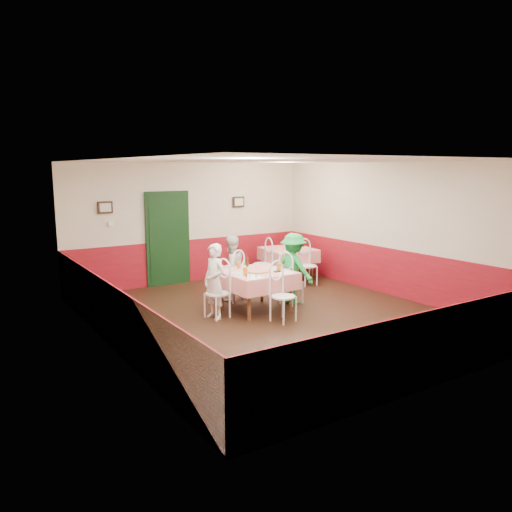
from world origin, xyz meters
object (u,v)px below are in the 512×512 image
chair_second_a (262,264)px  diner_left (214,281)px  second_table (288,264)px  pizza (258,271)px  main_table (256,291)px  chair_far (232,279)px  chair_left (217,293)px  chair_second_b (307,266)px  diner_right (293,269)px  glass_b (279,267)px  glass_c (239,265)px  chair_near (283,297)px  glass_a (245,272)px  diner_far (231,268)px  beer_bottle (247,262)px  chair_right (291,282)px  wallet (277,272)px

chair_second_a → diner_left: size_ratio=0.66×
second_table → pizza: size_ratio=2.65×
second_table → pizza: pizza is taller
main_table → chair_far: chair_far is taller
chair_left → chair_second_b: (2.98, 1.13, 0.00)m
diner_right → chair_left: bearing=78.7°
glass_b → diner_right: diner_right is taller
pizza → glass_c: glass_c is taller
chair_near → chair_second_b: (2.11, 1.95, 0.00)m
main_table → chair_left: (-0.85, -0.02, 0.08)m
second_table → glass_a: size_ratio=7.17×
main_table → glass_b: glass_b is taller
chair_second_b → diner_far: diner_far is taller
second_table → beer_bottle: 2.57m
beer_bottle → glass_b: bearing=-64.9°
chair_left → diner_right: diner_right is taller
chair_second_b → pizza: chair_second_b is taller
main_table → glass_c: (-0.13, 0.40, 0.46)m
chair_left → chair_second_b: 3.18m
chair_right → glass_c: bearing=54.8°
chair_second_a → wallet: bearing=-20.8°
chair_far → pizza: 0.98m
main_table → glass_b: size_ratio=8.25×
chair_left → diner_left: diner_left is taller
main_table → chair_near: size_ratio=1.36×
main_table → second_table: bearing=41.1°
chair_near → glass_c: 1.32m
diner_left → glass_c: bearing=109.9°
second_table → chair_second_a: (-0.75, 0.00, 0.08)m
chair_left → chair_right: same height
chair_near → diner_left: size_ratio=0.66×
glass_a → chair_near: bearing=-54.6°
glass_b → chair_second_b: bearing=37.1°
chair_left → chair_right: bearing=79.5°
chair_near → diner_right: bearing=33.4°
pizza → glass_a: glass_a is taller
chair_second_a → beer_bottle: 2.00m
chair_right → diner_far: 1.26m
chair_second_a → diner_far: 1.71m
diner_right → chair_right: bearing=78.7°
chair_far → diner_left: (-0.88, -0.87, 0.23)m
second_table → diner_right: diner_right is taller
beer_bottle → pizza: bearing=-98.4°
chair_near → pizza: size_ratio=2.13×
diner_far → diner_right: size_ratio=0.94×
chair_far → diner_right: size_ratio=0.64×
glass_b → diner_right: size_ratio=0.10×
second_table → chair_right: (-1.28, -1.83, 0.08)m
second_table → wallet: wallet is taller
chair_second_b → pizza: 2.46m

